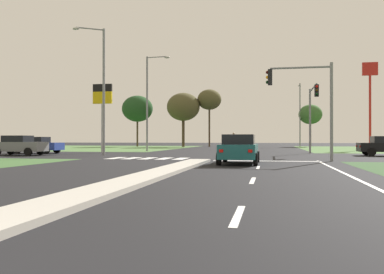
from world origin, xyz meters
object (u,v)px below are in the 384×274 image
at_px(car_blue_fifth, 37,145).
at_px(street_lamp_third, 149,98).
at_px(street_lamp_second, 101,85).
at_px(treeline_near, 137,109).
at_px(fastfood_pole_sign, 370,86).
at_px(traffic_signal_near_right, 308,95).
at_px(treeline_second, 183,107).
at_px(fuel_price_totem, 102,103).
at_px(car_teal_fourth, 239,149).
at_px(car_grey_second, 19,145).
at_px(treeline_third, 209,100).
at_px(pedestrian_at_median, 234,139).
at_px(street_lamp_fourth, 300,112).
at_px(treeline_fourth, 310,114).
at_px(traffic_signal_far_right, 312,107).

distance_m(car_blue_fifth, street_lamp_third, 12.49).
bearing_deg(street_lamp_second, treeline_near, 104.22).
bearing_deg(fastfood_pole_sign, traffic_signal_near_right, -109.36).
height_order(fastfood_pole_sign, treeline_second, fastfood_pole_sign).
bearing_deg(traffic_signal_near_right, street_lamp_second, 161.84).
xyz_separation_m(street_lamp_second, fastfood_pole_sign, (25.13, 22.92, 2.28)).
height_order(street_lamp_second, fuel_price_totem, street_lamp_second).
bearing_deg(car_teal_fourth, car_grey_second, 156.74).
bearing_deg(car_blue_fifth, car_grey_second, 10.43).
relative_size(traffic_signal_near_right, street_lamp_second, 0.58).
distance_m(street_lamp_second, treeline_second, 35.01).
xyz_separation_m(car_teal_fourth, treeline_third, (-8.23, 44.33, 6.94)).
bearing_deg(fuel_price_totem, treeline_second, 87.97).
xyz_separation_m(pedestrian_at_median, fastfood_pole_sign, (16.03, 7.76, 6.57)).
bearing_deg(car_grey_second, car_teal_fourth, 66.74).
distance_m(street_lamp_fourth, fastfood_pole_sign, 18.16).
xyz_separation_m(car_blue_fifth, street_lamp_fourth, (25.57, 36.17, 5.03)).
relative_size(treeline_second, treeline_third, 0.94).
distance_m(car_blue_fifth, street_lamp_second, 9.61).
xyz_separation_m(car_blue_fifth, fastfood_pole_sign, (32.76, 19.61, 7.10)).
xyz_separation_m(car_blue_fifth, street_lamp_third, (8.00, 8.26, 4.86)).
distance_m(car_teal_fourth, street_lamp_second, 14.96).
xyz_separation_m(car_grey_second, fuel_price_totem, (4.96, 5.23, 3.83)).
height_order(street_lamp_fourth, fuel_price_totem, street_lamp_fourth).
distance_m(traffic_signal_near_right, treeline_near, 47.51).
distance_m(car_blue_fifth, treeline_second, 32.89).
relative_size(fuel_price_totem, treeline_fourth, 0.90).
relative_size(traffic_signal_far_right, fuel_price_totem, 0.92).
bearing_deg(street_lamp_third, street_lamp_second, -91.85).
height_order(traffic_signal_near_right, fastfood_pole_sign, fastfood_pole_sign).
xyz_separation_m(street_lamp_second, treeline_third, (3.25, 36.01, 2.15)).
bearing_deg(pedestrian_at_median, street_lamp_third, 109.64).
bearing_deg(fuel_price_totem, traffic_signal_far_right, 3.89).
distance_m(car_grey_second, street_lamp_third, 14.83).
bearing_deg(traffic_signal_far_right, car_teal_fourth, -109.77).
xyz_separation_m(traffic_signal_far_right, traffic_signal_near_right, (-1.34, -11.12, -0.13)).
bearing_deg(car_teal_fourth, pedestrian_at_median, 95.79).
xyz_separation_m(car_teal_fourth, pedestrian_at_median, (-2.38, 23.48, 0.50)).
distance_m(traffic_signal_far_right, treeline_fourth, 34.04).
relative_size(street_lamp_second, treeline_second, 1.13).
bearing_deg(treeline_third, fuel_price_totem, -99.53).
distance_m(street_lamp_third, treeline_third, 24.71).
height_order(car_blue_fifth, street_lamp_third, street_lamp_third).
bearing_deg(car_grey_second, fuel_price_totem, 136.49).
distance_m(traffic_signal_far_right, fuel_price_totem, 18.69).
bearing_deg(treeline_near, fuel_price_totem, -77.12).
bearing_deg(car_teal_fourth, car_blue_fifth, 148.70).
distance_m(car_grey_second, pedestrian_at_median, 22.35).
relative_size(pedestrian_at_median, treeline_third, 0.20).
bearing_deg(fuel_price_totem, street_lamp_second, -67.63).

